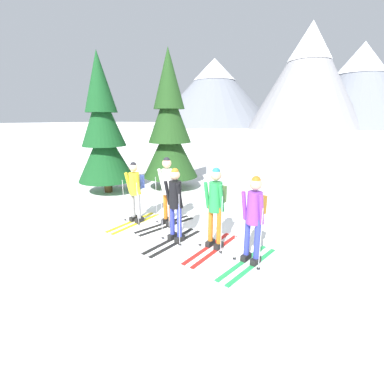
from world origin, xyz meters
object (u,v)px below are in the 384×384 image
Objects in this scene: skier_in_yellow at (135,189)px; pine_tree_near at (103,132)px; skier_in_white at (168,187)px; skier_in_purple at (254,215)px; skier_in_black at (175,202)px; pine_tree_mid at (170,128)px; skier_in_green at (216,204)px.

skier_in_yellow is 0.34× the size of pine_tree_near.
skier_in_white is 1.03× the size of skier_in_purple.
pine_tree_near reaches higher than skier_in_black.
skier_in_yellow is at bearing 168.61° from skier_in_purple.
pine_tree_mid is (-1.05, 3.57, 1.49)m from skier_in_yellow.
skier_in_black is (1.57, -0.53, 0.01)m from skier_in_yellow.
skier_in_white is at bearing 131.10° from skier_in_black.
skier_in_yellow is 1.65m from skier_in_black.
skier_in_green reaches higher than skier_in_purple.
pine_tree_near is (-3.84, 1.73, 1.28)m from skier_in_white.
pine_tree_mid reaches higher than skier_in_black.
skier_in_yellow is 0.94× the size of skier_in_white.
skier_in_black is at bearing -18.84° from skier_in_yellow.
skier_in_green is 6.11m from pine_tree_near.
pine_tree_near is at bearing 151.01° from skier_in_black.
skier_in_green is (0.94, 0.10, 0.08)m from skier_in_black.
skier_in_green is (1.62, -0.67, -0.02)m from skier_in_white.
skier_in_yellow is 2.55m from skier_in_green.
skier_in_yellow is at bearing 170.29° from skier_in_green.
skier_in_green is at bearing -23.71° from pine_tree_near.
pine_tree_near is at bearing 146.30° from skier_in_yellow.
skier_in_purple is at bearing -20.25° from skier_in_white.
pine_tree_near reaches higher than skier_in_purple.
skier_in_black reaches higher than skier_in_yellow.
skier_in_white is at bearing -24.22° from pine_tree_near.
pine_tree_mid is at bearing 131.66° from skier_in_green.
skier_in_purple is 0.35× the size of pine_tree_near.
pine_tree_mid is at bearing 122.49° from skier_in_black.
pine_tree_near is (-6.35, 2.65, 1.33)m from skier_in_purple.
skier_in_purple is (0.89, -0.25, -0.03)m from skier_in_green.
pine_tree_near reaches higher than skier_in_green.
skier_in_white is 0.36× the size of pine_tree_near.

